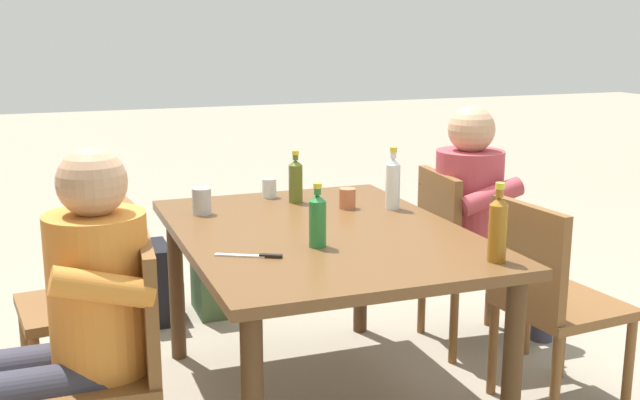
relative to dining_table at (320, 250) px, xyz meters
name	(u,v)px	position (x,y,z in m)	size (l,w,h in m)	color
dining_table	(320,250)	(0.00, 0.00, 0.00)	(1.50, 1.10, 0.75)	brown
chair_near_right	(460,249)	(0.34, -0.85, -0.18)	(0.48, 0.48, 0.87)	brown
chair_far_left	(113,356)	(-0.34, 0.85, -0.18)	(0.47, 0.47, 0.87)	brown
chair_near_left	(548,295)	(-0.34, -0.85, -0.18)	(0.48, 0.48, 0.87)	brown
chair_far_right	(96,290)	(0.35, 0.85, -0.18)	(0.49, 0.49, 0.87)	brown
person_in_white_shirt	(482,214)	(0.34, -0.96, -0.01)	(0.47, 0.62, 1.18)	#B7424C
person_in_plaid_shirt	(75,311)	(-0.34, 0.96, -0.01)	(0.47, 0.62, 1.18)	orange
bottle_green	(318,219)	(-0.22, 0.09, 0.19)	(0.06, 0.06, 0.24)	#287A38
bottle_olive	(296,180)	(0.49, -0.06, 0.19)	(0.06, 0.06, 0.24)	#566623
bottle_clear	(393,182)	(0.22, -0.42, 0.20)	(0.06, 0.06, 0.28)	white
bottle_amber	(498,228)	(-0.61, -0.42, 0.20)	(0.06, 0.06, 0.28)	#996019
cup_glass	(269,188)	(0.63, 0.02, 0.13)	(0.07, 0.07, 0.09)	silver
cup_steel	(202,201)	(0.42, 0.39, 0.14)	(0.08, 0.08, 0.11)	#B2B7BC
cup_terracotta	(347,198)	(0.30, -0.24, 0.13)	(0.07, 0.07, 0.09)	#BC6B47
table_knife	(254,256)	(-0.27, 0.35, 0.09)	(0.13, 0.22, 0.01)	silver
backpack_by_near_side	(157,284)	(1.20, 0.48, -0.47)	(0.32, 0.21, 0.41)	black
backpack_by_far_side	(213,274)	(1.20, 0.18, -0.45)	(0.31, 0.23, 0.45)	#47663D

